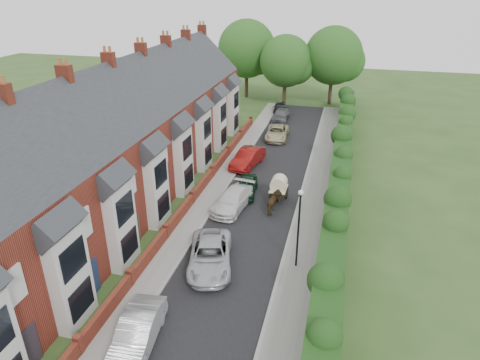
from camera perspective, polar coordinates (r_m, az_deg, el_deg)
The scene contains 23 objects.
ground at distance 23.81m, azimuth -2.33°, elevation -15.89°, with size 140.00×140.00×0.00m, color #2D4C1E.
road at distance 32.71m, azimuth 2.27°, elevation -3.35°, with size 6.00×58.00×0.02m, color black.
pavement_hedge_side at distance 32.21m, azimuth 9.43°, elevation -4.09°, with size 2.20×58.00×0.12m, color gray.
pavement_house_side at distance 33.59m, azimuth -4.17°, elevation -2.50°, with size 1.70×58.00×0.12m, color gray.
kerb_hedge_side at distance 32.28m, azimuth 7.58°, elevation -3.88°, with size 0.18×58.00×0.13m, color #969791.
kerb_house_side at distance 33.36m, azimuth -2.86°, elevation -2.65°, with size 0.18×58.00×0.13m, color #969791.
hedge at distance 31.45m, azimuth 12.89°, elevation -1.99°, with size 2.10×58.00×2.85m.
terrace_row at distance 33.50m, azimuth -15.65°, elevation 4.78°, with size 9.05×40.50×11.50m.
garden_wall_row at distance 32.88m, azimuth -6.39°, elevation -2.46°, with size 0.35×40.35×1.10m.
lamppost at distance 24.56m, azimuth 7.87°, elevation -5.23°, with size 0.32×0.32×5.16m.
tree_far_left at distance 58.62m, azimuth 6.47°, elevation 15.31°, with size 7.14×6.80×9.29m.
tree_far_right at distance 59.98m, azimuth 12.72°, elevation 15.68°, with size 7.98×7.60×10.31m.
tree_far_back at distance 62.46m, azimuth 1.29°, elevation 16.90°, with size 8.40×8.00×10.82m.
car_silver_a at distance 21.64m, azimuth -13.53°, elevation -19.14°, with size 1.61×4.61×1.52m, color #B8B9BD.
car_silver_b at distance 25.89m, azimuth -3.99°, elevation -9.99°, with size 2.48×5.37×1.49m, color silver.
car_white at distance 31.94m, azimuth -0.96°, elevation -2.65°, with size 2.01×4.94×1.43m, color white.
car_green at distance 34.04m, azimuth 0.84°, elevation -0.89°, with size 1.58×3.92×1.34m, color black.
car_red at distance 39.21m, azimuth 1.05°, elevation 2.97°, with size 1.70×4.86×1.60m, color maroon.
car_beige at distance 46.41m, azimuth 4.95°, elevation 6.30°, with size 2.22×4.81×1.34m, color #C1B68B.
car_grey at distance 52.88m, azimuth 5.48°, elevation 8.63°, with size 1.81×4.45×1.29m, color #56585E.
car_black at distance 56.30m, azimuth 5.32°, elevation 9.65°, with size 1.50×3.73×1.27m, color black.
horse at distance 31.40m, azimuth 4.54°, elevation -3.09°, with size 0.86×1.88×1.59m, color #443119.
horse_cart at distance 33.01m, azimuth 5.18°, elevation -0.88°, with size 1.29×2.86×2.06m.
Camera 1 is at (5.32, -17.14, 15.64)m, focal length 32.00 mm.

